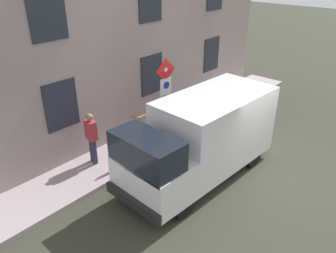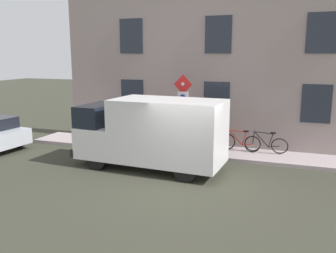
# 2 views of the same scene
# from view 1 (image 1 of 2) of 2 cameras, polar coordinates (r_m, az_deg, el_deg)

# --- Properties ---
(ground_plane) EXTENTS (80.00, 80.00, 0.00)m
(ground_plane) POSITION_cam_1_polar(r_m,az_deg,el_deg) (11.32, 15.88, -7.12)
(ground_plane) COLOR #343529
(sidewalk_slab) EXTENTS (1.81, 16.22, 0.14)m
(sidewalk_slab) POSITION_cam_1_polar(r_m,az_deg,el_deg) (13.15, 0.23, -0.61)
(sidewalk_slab) COLOR #A59497
(sidewalk_slab) RESTS_ON ground_plane
(building_facade) EXTENTS (0.75, 14.22, 6.66)m
(building_facade) POSITION_cam_1_polar(r_m,az_deg,el_deg) (12.84, -4.09, 14.18)
(building_facade) COLOR gray
(building_facade) RESTS_ON ground_plane
(sign_post_stacked) EXTENTS (0.18, 0.56, 2.99)m
(sign_post_stacked) POSITION_cam_1_polar(r_m,az_deg,el_deg) (11.19, -0.43, 6.04)
(sign_post_stacked) COLOR #474C47
(sign_post_stacked) RESTS_ON sidewalk_slab
(delivery_van) EXTENTS (2.27, 5.43, 2.50)m
(delivery_van) POSITION_cam_1_polar(r_m,az_deg,el_deg) (10.07, 5.75, -1.74)
(delivery_van) COLOR silver
(delivery_van) RESTS_ON ground_plane
(bicycle_black) EXTENTS (0.46, 1.72, 0.89)m
(bicycle_black) POSITION_cam_1_polar(r_m,az_deg,el_deg) (14.68, 4.70, 4.24)
(bicycle_black) COLOR black
(bicycle_black) RESTS_ON sidewalk_slab
(bicycle_red) EXTENTS (0.48, 1.71, 0.89)m
(bicycle_red) POSITION_cam_1_polar(r_m,az_deg,el_deg) (13.93, 2.12, 3.02)
(bicycle_red) COLOR black
(bicycle_red) RESTS_ON sidewalk_slab
(bicycle_blue) EXTENTS (0.46, 1.71, 0.89)m
(bicycle_blue) POSITION_cam_1_polar(r_m,az_deg,el_deg) (13.21, -0.74, 1.66)
(bicycle_blue) COLOR black
(bicycle_blue) RESTS_ON sidewalk_slab
(bicycle_orange) EXTENTS (0.46, 1.71, 0.89)m
(bicycle_orange) POSITION_cam_1_polar(r_m,az_deg,el_deg) (12.53, -3.92, 0.14)
(bicycle_orange) COLOR black
(bicycle_orange) RESTS_ON sidewalk_slab
(pedestrian) EXTENTS (0.45, 0.34, 1.72)m
(pedestrian) POSITION_cam_1_polar(r_m,az_deg,el_deg) (10.85, -12.74, -1.67)
(pedestrian) COLOR #262B47
(pedestrian) RESTS_ON sidewalk_slab
(litter_bin) EXTENTS (0.44, 0.44, 0.90)m
(litter_bin) POSITION_cam_1_polar(r_m,az_deg,el_deg) (12.94, 3.53, 1.44)
(litter_bin) COLOR #2D5133
(litter_bin) RESTS_ON sidewalk_slab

